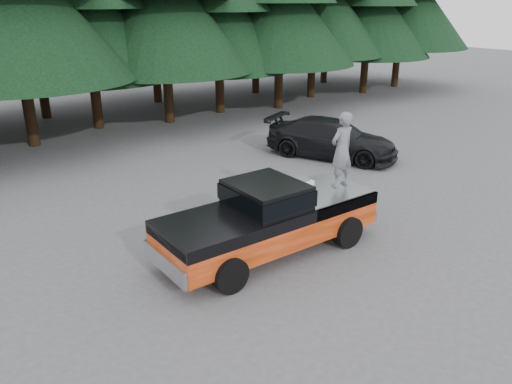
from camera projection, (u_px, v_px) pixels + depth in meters
ground at (235, 271)px, 12.02m from camera, size 120.00×120.00×0.00m
pickup_truck at (269, 228)px, 12.69m from camera, size 6.00×2.04×1.33m
truck_cab at (266, 194)px, 12.29m from camera, size 1.66×1.90×0.59m
air_compressor at (299, 189)px, 12.87m from camera, size 0.61×0.51×0.42m
man_on_bed at (342, 150)px, 13.32m from camera, size 0.77×0.53×2.05m
parked_car at (332, 138)px, 20.45m from camera, size 4.31×5.81×1.57m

